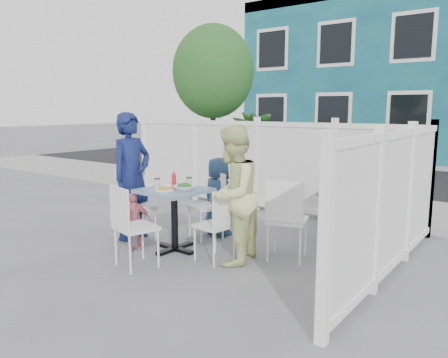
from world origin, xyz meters
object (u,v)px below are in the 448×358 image
Objects in this scene: utility_cabinet at (194,157)px; toddler at (133,221)px; woman at (233,195)px; chair_right at (219,220)px; spare_table at (351,204)px; chair_back at (211,200)px; boy at (218,197)px; chair_near at (129,221)px; main_table at (174,203)px; man at (132,176)px; chair_left at (134,199)px.

utility_cabinet reaches higher than toddler.
utility_cabinet is at bearing -147.18° from woman.
spare_table is at bearing -25.51° from chair_right.
toddler is (-0.48, -1.03, -0.16)m from chair_back.
utility_cabinet is 1.09× the size of boy.
chair_near reaches higher than toddler.
main_table is 2.34m from spare_table.
main_table is 0.75m from chair_back.
toddler is at bearing -87.01° from woman.
boy is (-0.69, 0.89, 0.05)m from chair_right.
woman is (1.72, 0.02, -0.07)m from man.
utility_cabinet is 4.86m from chair_left.
spare_table is 0.44× the size of woman.
spare_table is at bearing -29.41° from utility_cabinet.
chair_right is (1.50, -0.02, -0.06)m from chair_left.
chair_left is (2.47, -4.18, -0.04)m from utility_cabinet.
chair_left reaches higher than main_table.
spare_table is 3.02m from man.
chair_left is 0.32m from man.
spare_table is at bearing 41.89° from main_table.
boy reaches higher than toddler.
boy is at bearing -78.09° from chair_back.
spare_table is at bearing -131.58° from chair_back.
utility_cabinet is at bearing 127.79° from main_table.
chair_back is at bearing 153.01° from chair_left.
toddler is at bearing 73.88° from boy.
spare_table is 0.76× the size of chair_near.
chair_back is at bearing 86.07° from boy.
chair_right is at bearing 109.54° from chair_left.
man reaches higher than main_table.
boy is (-1.71, -0.68, 0.01)m from spare_table.
chair_left is 0.47m from toddler.
chair_left is 0.87× the size of boy.
chair_left reaches higher than spare_table.
main_table is 0.85× the size of chair_near.
spare_table is 1.84m from boy.
man reaches higher than toddler.
chair_near is 0.84× the size of boy.
chair_right is 1.62m from man.
utility_cabinet is 4.79m from man.
man reaches higher than chair_back.
spare_table is 2.96m from chair_left.
chair_back is at bearing -48.25° from utility_cabinet.
woman is at bearing 112.43° from chair_left.
chair_left is 1.08m from chair_back.
utility_cabinet is 1.53× the size of main_table.
main_table is 1.11× the size of spare_table.
spare_table is (5.00, -2.63, -0.06)m from utility_cabinet.
chair_back is 1.16m from man.
spare_table is 0.41× the size of man.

